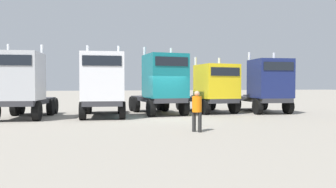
# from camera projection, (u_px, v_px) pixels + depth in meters

# --- Properties ---
(ground) EXTENTS (200.00, 200.00, 0.00)m
(ground) POSITION_uv_depth(u_px,v_px,m) (170.00, 118.00, 18.97)
(ground) COLOR gray
(semi_truck_silver) EXTENTS (3.27, 6.01, 4.38)m
(semi_truck_silver) POSITION_uv_depth(u_px,v_px,m) (21.00, 85.00, 18.48)
(semi_truck_silver) COLOR #333338
(semi_truck_silver) RESTS_ON ground
(semi_truck_white) EXTENTS (3.15, 6.49, 4.41)m
(semi_truck_white) POSITION_uv_depth(u_px,v_px,m) (103.00, 85.00, 19.38)
(semi_truck_white) COLOR #333338
(semi_truck_white) RESTS_ON ground
(semi_truck_teal) EXTENTS (2.99, 6.27, 4.51)m
(semi_truck_teal) POSITION_uv_depth(u_px,v_px,m) (162.00, 84.00, 21.30)
(semi_truck_teal) COLOR #333338
(semi_truck_teal) RESTS_ON ground
(semi_truck_yellow) EXTENTS (2.92, 5.93, 3.96)m
(semi_truck_yellow) POSITION_uv_depth(u_px,v_px,m) (212.00, 88.00, 22.74)
(semi_truck_yellow) COLOR #333338
(semi_truck_yellow) RESTS_ON ground
(semi_truck_navy) EXTENTS (3.11, 6.23, 4.31)m
(semi_truck_navy) POSITION_uv_depth(u_px,v_px,m) (266.00, 86.00, 22.74)
(semi_truck_navy) COLOR #333338
(semi_truck_navy) RESTS_ON ground
(visitor_in_hivis) EXTENTS (0.56, 0.56, 1.72)m
(visitor_in_hivis) POSITION_uv_depth(u_px,v_px,m) (197.00, 108.00, 13.47)
(visitor_in_hivis) COLOR #242424
(visitor_in_hivis) RESTS_ON ground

